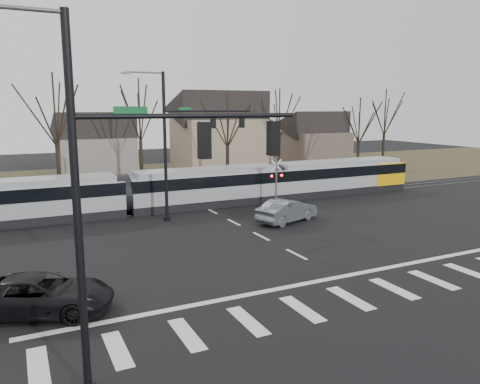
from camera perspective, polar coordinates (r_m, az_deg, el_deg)
name	(u,v)px	position (r m, az deg, el deg)	size (l,w,h in m)	color
ground	(318,265)	(24.14, 9.49, -8.82)	(140.00, 140.00, 0.00)	black
grass_verge	(150,179)	(52.83, -10.97, 1.54)	(140.00, 28.00, 0.01)	#38331E
crosswalk	(373,293)	(21.23, 15.87, -11.79)	(27.00, 2.60, 0.01)	silver
stop_line	(340,277)	(22.79, 12.15, -10.07)	(28.00, 0.35, 0.01)	silver
lane_dashes	(202,206)	(37.83, -4.64, -1.72)	(0.18, 30.00, 0.01)	silver
rail_pair	(203,206)	(37.64, -4.53, -1.75)	(90.00, 1.52, 0.06)	#59595E
tram	(205,186)	(37.61, -4.34, 0.78)	(40.27, 2.99, 3.05)	gray
sedan	(287,210)	(32.59, 5.77, -2.26)	(5.16, 3.24, 1.61)	#4C5053
suv	(40,295)	(19.87, -23.24, -11.44)	(6.07, 4.45, 1.53)	black
signal_pole_near_left	(137,187)	(13.03, -12.43, 0.61)	(9.28, 0.44, 10.20)	black
signal_pole_far	(187,139)	(32.96, -6.48, 6.48)	(9.28, 0.44, 10.20)	black
rail_crossing_signal	(276,185)	(36.78, 4.43, 0.91)	(1.08, 0.36, 4.00)	#59595B
tree_row	(183,137)	(47.18, -6.90, 6.73)	(59.20, 7.20, 10.00)	black
house_b	(95,143)	(55.29, -17.24, 5.78)	(8.64, 7.56, 7.65)	slate
house_c	(220,130)	(56.22, -2.46, 7.58)	(10.80, 8.64, 10.10)	gray
house_d	(314,136)	(65.38, 9.06, 6.73)	(8.64, 7.56, 7.65)	brown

